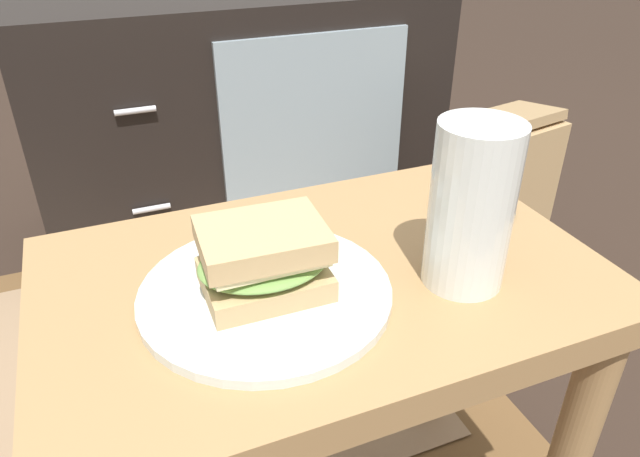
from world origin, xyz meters
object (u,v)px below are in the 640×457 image
plate (266,293)px  beer_glass (471,211)px  coaster (472,208)px  tv_cabinet (239,113)px  paper_bag (500,200)px  sandwich_front (264,259)px

plate → beer_glass: 0.20m
beer_glass → coaster: size_ratio=1.63×
plate → tv_cabinet: bearing=76.8°
paper_bag → tv_cabinet: bearing=132.2°
plate → beer_glass: size_ratio=1.47×
tv_cabinet → beer_glass: (-0.04, -1.01, 0.25)m
sandwich_front → coaster: (0.28, 0.07, -0.04)m
plate → beer_glass: bearing=-13.2°
sandwich_front → beer_glass: beer_glass is taller
tv_cabinet → paper_bag: 0.67m
sandwich_front → coaster: sandwich_front is taller
beer_glass → paper_bag: (0.49, 0.52, -0.34)m
tv_cabinet → paper_bag: bearing=-47.8°
paper_bag → plate: bearing=-144.8°
tv_cabinet → coaster: size_ratio=9.73×
tv_cabinet → paper_bag: size_ratio=2.39×
plate → sandwich_front: size_ratio=1.95×
beer_glass → coaster: (0.09, 0.11, -0.07)m
tv_cabinet → coaster: (0.05, -0.90, 0.17)m
coaster → sandwich_front: bearing=-166.0°
paper_bag → coaster: bearing=-134.2°
plate → sandwich_front: (0.00, 0.00, 0.04)m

